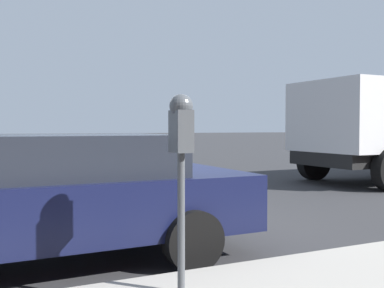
# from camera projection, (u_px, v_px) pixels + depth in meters

# --- Properties ---
(ground_plane) EXTENTS (220.00, 220.00, 0.00)m
(ground_plane) POSITION_uv_depth(u_px,v_px,m) (128.00, 235.00, 6.24)
(ground_plane) COLOR #333335
(parking_meter) EXTENTS (0.21, 0.19, 1.60)m
(parking_meter) POSITION_uv_depth(u_px,v_px,m) (181.00, 141.00, 3.59)
(parking_meter) COLOR #4C5156
(parking_meter) RESTS_ON sidewalk
(car_navy) EXTENTS (2.18, 4.96, 1.41)m
(car_navy) POSITION_uv_depth(u_px,v_px,m) (32.00, 195.00, 4.87)
(car_navy) COLOR #14193D
(car_navy) RESTS_ON ground_plane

